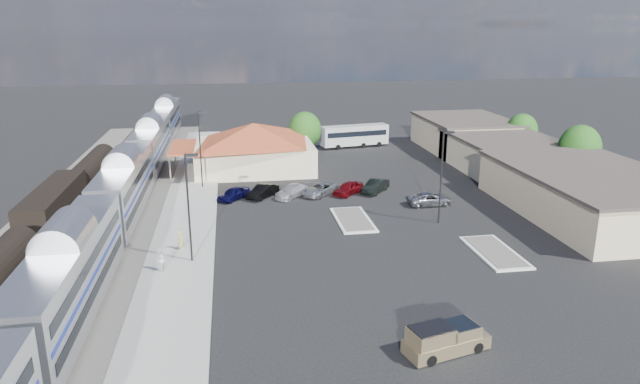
{
  "coord_description": "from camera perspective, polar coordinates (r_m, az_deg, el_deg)",
  "views": [
    {
      "loc": [
        -7.49,
        -49.54,
        18.45
      ],
      "look_at": [
        0.86,
        2.86,
        2.8
      ],
      "focal_mm": 32.0,
      "sensor_mm": 36.0,
      "label": 1
    }
  ],
  "objects": [
    {
      "name": "tree_east_b",
      "position": [
        75.57,
        24.53,
        4.09
      ],
      "size": [
        4.94,
        4.94,
        6.96
      ],
      "color": "#382314",
      "rests_on": "ground"
    },
    {
      "name": "lamp_plat_n",
      "position": [
        66.92,
        -11.84,
        4.78
      ],
      "size": [
        1.08,
        0.25,
        9.0
      ],
      "color": "black",
      "rests_on": "ground"
    },
    {
      "name": "parked_car_d",
      "position": [
        63.89,
        -0.02,
        0.29
      ],
      "size": [
        5.02,
        5.1,
        1.36
      ],
      "primitive_type": "imported",
      "rotation": [
        0.0,
        0.0,
        -0.76
      ],
      "color": "gray",
      "rests_on": "ground"
    },
    {
      "name": "person_b",
      "position": [
        45.66,
        -15.73,
        -6.56
      ],
      "size": [
        0.86,
        1.01,
        1.83
      ],
      "primitive_type": "imported",
      "rotation": [
        0.0,
        0.0,
        -1.78
      ],
      "color": "silver",
      "rests_on": "platform"
    },
    {
      "name": "passenger_train",
      "position": [
        59.35,
        -18.91,
        0.3
      ],
      "size": [
        3.0,
        104.0,
        5.55
      ],
      "color": "silver",
      "rests_on": "ground"
    },
    {
      "name": "lamp_lot",
      "position": [
        54.86,
        12.16,
        2.23
      ],
      "size": [
        1.08,
        0.25,
        9.0
      ],
      "color": "black",
      "rests_on": "ground"
    },
    {
      "name": "freight_cars",
      "position": [
        58.5,
        -25.03,
        -1.57
      ],
      "size": [
        2.8,
        46.0,
        4.0
      ],
      "color": "black",
      "rests_on": "ground"
    },
    {
      "name": "platform",
      "position": [
        58.67,
        -13.01,
        -2.24
      ],
      "size": [
        5.5,
        92.0,
        0.18
      ],
      "primitive_type": "cube",
      "color": "gray",
      "rests_on": "ground"
    },
    {
      "name": "traffic_island_south",
      "position": [
        55.9,
        3.32,
        -2.76
      ],
      "size": [
        3.3,
        7.5,
        0.21
      ],
      "color": "silver",
      "rests_on": "ground"
    },
    {
      "name": "parked_car_c",
      "position": [
        63.2,
        -2.84,
        0.09
      ],
      "size": [
        4.64,
        4.73,
        1.37
      ],
      "primitive_type": "imported",
      "rotation": [
        0.0,
        0.0,
        -0.76
      ],
      "color": "silver",
      "rests_on": "ground"
    },
    {
      "name": "tree_east_c",
      "position": [
        87.43,
        19.54,
        5.82
      ],
      "size": [
        4.41,
        4.41,
        6.21
      ],
      "color": "#382314",
      "rests_on": "ground"
    },
    {
      "name": "pickup_truck",
      "position": [
        35.07,
        12.54,
        -14.15
      ],
      "size": [
        5.4,
        3.09,
        1.76
      ],
      "rotation": [
        0.0,
        0.0,
        1.83
      ],
      "color": "#9A875F",
      "rests_on": "ground"
    },
    {
      "name": "lamp_plat_s",
      "position": [
        45.6,
        -12.95,
        -0.71
      ],
      "size": [
        1.08,
        0.25,
        9.0
      ],
      "color": "black",
      "rests_on": "ground"
    },
    {
      "name": "buildings_east",
      "position": [
        74.8,
        19.56,
        2.98
      ],
      "size": [
        14.4,
        51.4,
        4.8
      ],
      "color": "#C6B28C",
      "rests_on": "ground"
    },
    {
      "name": "person_a",
      "position": [
        49.54,
        -13.76,
        -4.69
      ],
      "size": [
        0.53,
        0.67,
        1.63
      ],
      "primitive_type": "imported",
      "rotation": [
        0.0,
        0.0,
        1.82
      ],
      "color": "#C5CB3F",
      "rests_on": "platform"
    },
    {
      "name": "parked_car_f",
      "position": [
        65.15,
        5.55,
        0.58
      ],
      "size": [
        4.09,
        4.47,
        1.48
      ],
      "primitive_type": "imported",
      "rotation": [
        0.0,
        0.0,
        -0.69
      ],
      "color": "black",
      "rests_on": "ground"
    },
    {
      "name": "parked_car_e",
      "position": [
        64.16,
        2.85,
        0.38
      ],
      "size": [
        4.29,
        4.23,
        1.46
      ],
      "primitive_type": "imported",
      "rotation": [
        0.0,
        0.0,
        -0.8
      ],
      "color": "maroon",
      "rests_on": "ground"
    },
    {
      "name": "parked_car_a",
      "position": [
        62.87,
        -8.65,
        -0.16
      ],
      "size": [
        4.02,
        4.1,
        1.4
      ],
      "primitive_type": "imported",
      "rotation": [
        0.0,
        0.0,
        -0.76
      ],
      "color": "#0D0C3F",
      "rests_on": "ground"
    },
    {
      "name": "traffic_island_north",
      "position": [
        50.24,
        17.09,
        -5.75
      ],
      "size": [
        3.3,
        7.5,
        0.21
      ],
      "color": "silver",
      "rests_on": "ground"
    },
    {
      "name": "suv",
      "position": [
        61.41,
        10.98,
        -0.7
      ],
      "size": [
        4.93,
        2.41,
        1.35
      ],
      "primitive_type": "imported",
      "rotation": [
        0.0,
        0.0,
        1.61
      ],
      "color": "#93949A",
      "rests_on": "ground"
    },
    {
      "name": "tree_depot",
      "position": [
        81.51,
        -1.53,
        6.24
      ],
      "size": [
        4.71,
        4.71,
        6.63
      ],
      "color": "#382314",
      "rests_on": "ground"
    },
    {
      "name": "railbed",
      "position": [
        61.9,
        -21.23,
        -2.0
      ],
      "size": [
        16.0,
        100.0,
        0.12
      ],
      "primitive_type": "cube",
      "color": "#4C4944",
      "rests_on": "ground"
    },
    {
      "name": "station_depot",
      "position": [
        75.17,
        -6.65,
        4.57
      ],
      "size": [
        18.35,
        12.24,
        6.2
      ],
      "color": "beige",
      "rests_on": "ground"
    },
    {
      "name": "parked_car_b",
      "position": [
        63.23,
        -5.75,
        0.07
      ],
      "size": [
        3.96,
        4.37,
        1.45
      ],
      "primitive_type": "imported",
      "rotation": [
        0.0,
        0.0,
        -0.68
      ],
      "color": "black",
      "rests_on": "ground"
    },
    {
      "name": "coach_bus",
      "position": [
        89.18,
        3.48,
        5.75
      ],
      "size": [
        10.82,
        4.11,
        3.4
      ],
      "rotation": [
        0.0,
        0.0,
        1.75
      ],
      "color": "silver",
      "rests_on": "ground"
    },
    {
      "name": "ground",
      "position": [
        53.39,
        -0.43,
        -3.78
      ],
      "size": [
        280.0,
        280.0,
        0.0
      ],
      "primitive_type": "plane",
      "color": "black",
      "rests_on": "ground"
    }
  ]
}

